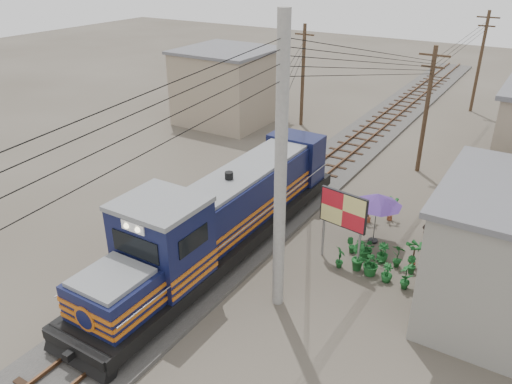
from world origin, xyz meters
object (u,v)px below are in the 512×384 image
Objects in this scene: locomotive at (222,218)px; vendor at (431,223)px; market_umbrella at (378,200)px; billboard at (343,212)px.

locomotive reaches higher than vendor.
locomotive reaches higher than market_umbrella.
locomotive is at bearing -147.03° from billboard.
vendor is at bearing 33.96° from market_umbrella.
market_umbrella is at bearing 33.77° from vendor.
market_umbrella is at bearing 83.49° from billboard.
locomotive is 8.70× the size of vendor.
vendor is (2.63, 3.57, -1.42)m from billboard.
market_umbrella is (0.63, 2.23, -0.26)m from billboard.
vendor is at bearing 63.00° from billboard.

